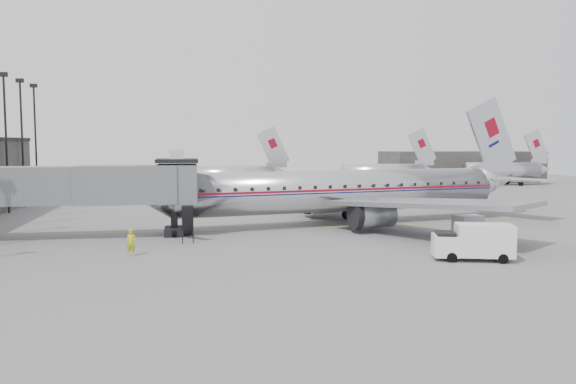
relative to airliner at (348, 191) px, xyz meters
name	(u,v)px	position (x,y,z in m)	size (l,w,h in m)	color
ground	(292,239)	(-6.78, -7.75, -3.14)	(160.00, 160.00, 0.00)	slate
hangar	(460,167)	(38.22, 52.25, -0.14)	(30.00, 12.00, 6.00)	#34312F
apron_line	(313,227)	(-3.78, -1.75, -3.14)	(0.15, 60.00, 0.01)	gold
jet_bridge	(80,187)	(-23.44, -4.08, 1.04)	(21.00, 6.20, 7.10)	#5B5D60
distant_aircraft_near	(230,175)	(-8.57, 34.25, -0.41)	(16.39, 3.20, 10.26)	silver
distant_aircraft_mid	(384,173)	(17.43, 38.25, -0.41)	(16.39, 3.20, 10.26)	silver
distant_aircraft_far	(503,170)	(41.43, 42.25, -0.41)	(16.39, 3.20, 10.26)	silver
airliner	(348,191)	(0.00, 0.00, 0.00)	(39.23, 36.05, 12.49)	silver
service_van	(474,241)	(3.47, -17.60, -1.89)	(5.40, 3.33, 2.38)	white
baggage_cart_white	(468,225)	(7.67, -8.86, -2.22)	(2.48, 2.06, 1.74)	silver
ramp_worker	(131,242)	(-18.78, -12.11, -2.24)	(0.66, 0.43, 1.81)	#C1CC18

